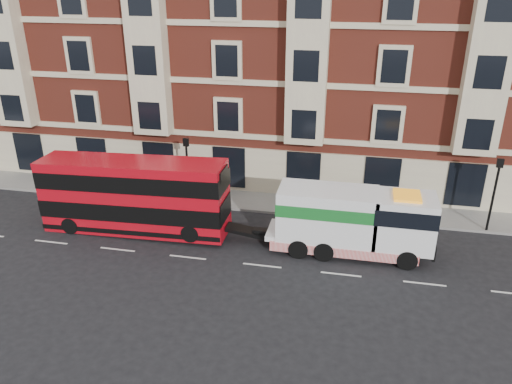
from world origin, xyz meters
TOP-DOWN VIEW (x-y plane):
  - ground at (0.00, 0.00)m, footprint 120.00×120.00m
  - sidewalk at (0.00, 7.50)m, footprint 90.00×3.00m
  - victorian_terrace at (0.50, 15.00)m, footprint 45.00×12.00m
  - lamp_post_west at (-6.00, 6.20)m, footprint 0.35×0.15m
  - lamp_post_east at (12.00, 6.20)m, footprint 0.35×0.15m
  - double_decker_bus at (-7.83, 2.26)m, footprint 10.66×2.45m
  - tow_truck at (4.22, 2.26)m, footprint 8.53×2.52m
  - pedestrian at (-5.66, 6.99)m, footprint 0.74×0.66m

SIDE VIEW (x-z plane):
  - ground at x=0.00m, z-range 0.00..0.00m
  - sidewalk at x=0.00m, z-range 0.00..0.15m
  - pedestrian at x=-5.66m, z-range 0.15..1.86m
  - tow_truck at x=4.22m, z-range 0.11..3.66m
  - double_decker_bus at x=-7.83m, z-range 0.13..4.44m
  - lamp_post_west at x=-6.00m, z-range 0.50..4.85m
  - lamp_post_east at x=12.00m, z-range 0.50..4.85m
  - victorian_terrace at x=0.50m, z-range -0.13..20.27m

